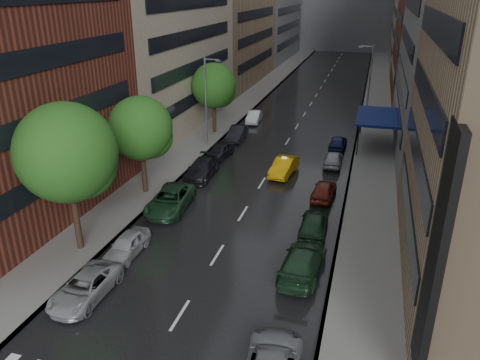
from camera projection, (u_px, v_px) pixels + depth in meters
road at (309, 107)px, 64.71m from camera, size 14.00×140.00×0.01m
sidewalk_left at (246, 103)px, 66.96m from camera, size 4.00×140.00×0.15m
sidewalk_right at (376, 111)px, 62.40m from camera, size 4.00×140.00×0.15m
tree_near at (67, 153)px, 27.35m from camera, size 5.97×5.97×9.52m
tree_mid at (140, 128)px, 35.89m from camera, size 4.97×4.97×7.92m
tree_far at (214, 86)px, 51.33m from camera, size 4.95×4.95×7.88m
taxi at (284, 167)px, 41.40m from camera, size 2.10×4.69×1.49m
parked_cars_left at (193, 178)px, 38.93m from camera, size 3.03×41.07×1.58m
parked_cars_right at (314, 223)px, 31.62m from camera, size 2.82×36.57×1.57m
street_lamp_left at (207, 100)px, 47.03m from camera, size 1.74×0.22×9.00m
street_lamp_right at (369, 81)px, 56.44m from camera, size 1.74×0.22×9.00m
awning at (377, 117)px, 47.91m from camera, size 4.00×8.00×3.12m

